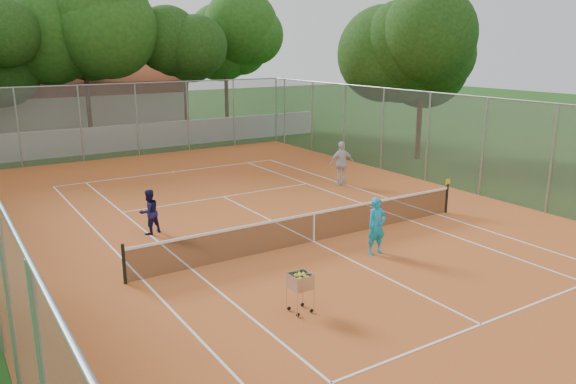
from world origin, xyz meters
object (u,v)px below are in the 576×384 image
clubhouse (55,101)px  player_far_left (149,212)px  tennis_net (314,227)px  ball_hopper (300,291)px  player_far_right (342,163)px  player_near (377,226)px

clubhouse → player_far_left: size_ratio=11.12×
tennis_net → ball_hopper: (-3.01, -3.74, 0.02)m
clubhouse → player_far_right: size_ratio=8.49×
player_far_right → ball_hopper: size_ratio=1.88×
tennis_net → player_near: size_ratio=6.98×
player_near → player_far_left: bearing=136.9°
player_near → ball_hopper: size_ratio=1.66×
tennis_net → player_far_right: 7.61m
tennis_net → player_near: 2.08m
tennis_net → player_far_left: size_ratio=8.05×
clubhouse → player_near: size_ratio=9.64×
tennis_net → player_far_right: player_far_right is taller
player_near → player_far_left: 7.31m
tennis_net → ball_hopper: size_ratio=11.60×
player_near → ball_hopper: (-3.96, -1.92, -0.34)m
clubhouse → player_far_right: (7.30, -23.56, -1.21)m
clubhouse → player_far_left: (-2.04, -25.47, -1.44)m
clubhouse → player_far_left: clubhouse is taller
tennis_net → ball_hopper: bearing=-128.8°
player_near → player_far_right: (4.35, 7.25, 0.11)m
player_near → ball_hopper: 4.42m
player_far_left → clubhouse: bearing=-111.3°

